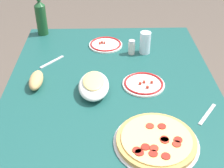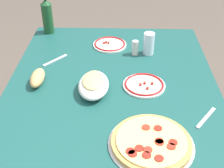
% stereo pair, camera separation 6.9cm
% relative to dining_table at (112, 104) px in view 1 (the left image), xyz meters
% --- Properties ---
extents(dining_table, '(1.44, 1.08, 0.71)m').
position_rel_dining_table_xyz_m(dining_table, '(0.00, 0.00, 0.00)').
color(dining_table, '#194C47').
rests_on(dining_table, ground).
extents(pepperoni_pizza, '(0.35, 0.35, 0.03)m').
position_rel_dining_table_xyz_m(pepperoni_pizza, '(-0.38, -0.17, 0.11)').
color(pepperoni_pizza, '#B7B7BC').
rests_on(pepperoni_pizza, dining_table).
extents(baked_pasta_dish, '(0.24, 0.15, 0.08)m').
position_rel_dining_table_xyz_m(baked_pasta_dish, '(-0.02, 0.09, 0.14)').
color(baked_pasta_dish, white).
rests_on(baked_pasta_dish, dining_table).
extents(wine_bottle, '(0.07, 0.07, 0.30)m').
position_rel_dining_table_xyz_m(wine_bottle, '(0.64, 0.45, 0.21)').
color(wine_bottle, '#194723').
rests_on(wine_bottle, dining_table).
extents(water_glass, '(0.06, 0.06, 0.13)m').
position_rel_dining_table_xyz_m(water_glass, '(0.37, -0.21, 0.16)').
color(water_glass, silver).
rests_on(water_glass, dining_table).
extents(side_plate_near, '(0.21, 0.21, 0.02)m').
position_rel_dining_table_xyz_m(side_plate_near, '(0.46, 0.03, 0.10)').
color(side_plate_near, white).
rests_on(side_plate_near, dining_table).
extents(side_plate_far, '(0.21, 0.21, 0.02)m').
position_rel_dining_table_xyz_m(side_plate_far, '(0.03, -0.16, 0.10)').
color(side_plate_far, white).
rests_on(side_plate_far, dining_table).
extents(bread_loaf, '(0.16, 0.07, 0.06)m').
position_rel_dining_table_xyz_m(bread_loaf, '(0.04, 0.38, 0.13)').
color(bread_loaf, tan).
rests_on(bread_loaf, dining_table).
extents(spice_shaker, '(0.04, 0.04, 0.09)m').
position_rel_dining_table_xyz_m(spice_shaker, '(0.36, -0.13, 0.14)').
color(spice_shaker, silver).
rests_on(spice_shaker, dining_table).
extents(fork_left, '(0.14, 0.12, 0.00)m').
position_rel_dining_table_xyz_m(fork_left, '(0.27, 0.34, 0.10)').
color(fork_left, '#B7B7BC').
rests_on(fork_left, dining_table).
extents(fork_right, '(0.14, 0.12, 0.00)m').
position_rel_dining_table_xyz_m(fork_right, '(-0.21, -0.42, 0.10)').
color(fork_right, '#B7B7BC').
rests_on(fork_right, dining_table).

